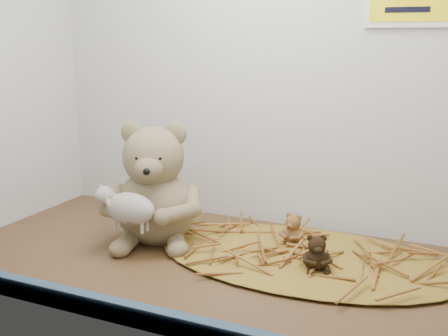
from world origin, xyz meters
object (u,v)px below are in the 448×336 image
at_px(toy_lamb, 130,208).
at_px(mini_teddy_tan, 293,228).
at_px(main_teddy, 155,183).
at_px(mini_teddy_brown, 316,251).

xyz_separation_m(toy_lamb, mini_teddy_tan, (0.30, 0.19, -0.06)).
distance_m(main_teddy, toy_lamb, 0.11).
distance_m(main_teddy, mini_teddy_tan, 0.33).
bearing_deg(mini_teddy_tan, main_teddy, -155.32).
bearing_deg(mini_teddy_tan, toy_lamb, -139.73).
distance_m(main_teddy, mini_teddy_brown, 0.40).
bearing_deg(mini_teddy_brown, toy_lamb, 164.50).
height_order(toy_lamb, mini_teddy_brown, toy_lamb).
height_order(mini_teddy_tan, mini_teddy_brown, mini_teddy_brown).
distance_m(toy_lamb, mini_teddy_tan, 0.36).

